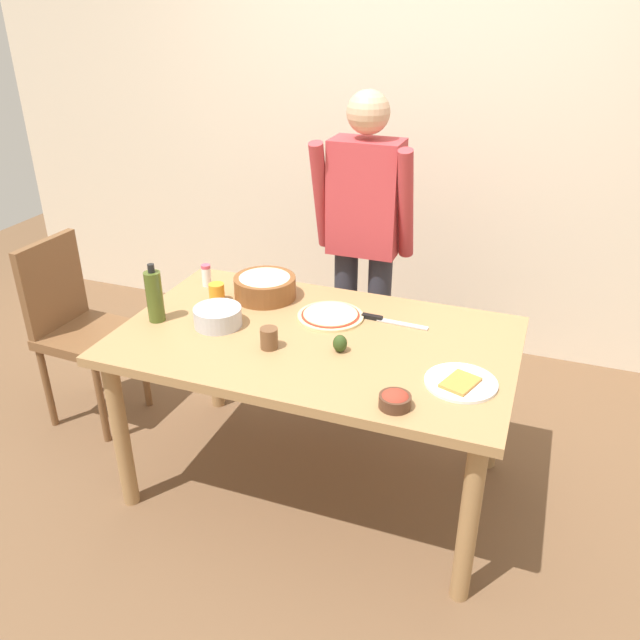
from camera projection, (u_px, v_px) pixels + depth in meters
name	position (u px, v px, depth m)	size (l,w,h in m)	color
ground	(316.00, 481.00, 2.98)	(8.00, 8.00, 0.00)	brown
wall_back	(414.00, 129.00, 3.72)	(5.60, 0.10, 2.60)	beige
dining_table	(316.00, 356.00, 2.67)	(1.60, 0.96, 0.76)	#A37A4C
person_cook	(364.00, 234.00, 3.19)	(0.49, 0.25, 1.62)	#2D2D38
chair_wooden_left	(76.00, 321.00, 3.23)	(0.42, 0.42, 0.95)	brown
pizza_raw_on_board	(330.00, 316.00, 2.78)	(0.28, 0.28, 0.02)	beige
plate_with_slice	(461.00, 382.00, 2.31)	(0.26, 0.26, 0.02)	white
popcorn_bowl	(265.00, 285.00, 2.93)	(0.28, 0.28, 0.11)	brown
mixing_bowl_steel	(218.00, 317.00, 2.70)	(0.20, 0.20, 0.08)	#B7B7BC
small_sauce_bowl	(395.00, 400.00, 2.17)	(0.11, 0.11, 0.06)	#4C2D1E
olive_oil_bottle	(155.00, 296.00, 2.71)	(0.07, 0.07, 0.26)	#47561E
cup_orange	(217.00, 293.00, 2.91)	(0.07, 0.07, 0.09)	orange
cup_small_brown	(269.00, 338.00, 2.53)	(0.07, 0.07, 0.09)	brown
salt_shaker	(206.00, 275.00, 3.06)	(0.04, 0.04, 0.11)	white
chef_knife	(386.00, 320.00, 2.74)	(0.29, 0.04, 0.02)	silver
avocado	(340.00, 343.00, 2.51)	(0.06, 0.06, 0.07)	#2D4219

